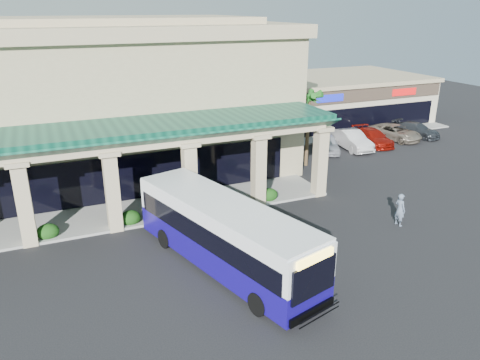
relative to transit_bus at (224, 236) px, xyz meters
name	(u,v)px	position (x,y,z in m)	size (l,w,h in m)	color
ground	(274,245)	(3.26, 1.00, -1.68)	(110.00, 110.00, 0.00)	black
main_building	(77,100)	(-4.74, 17.00, 3.99)	(30.80, 14.80, 11.35)	tan
arcade	(98,175)	(-4.74, 7.80, 1.17)	(30.00, 6.20, 5.70)	#093B2D
strip_mall	(321,99)	(21.26, 25.00, 0.77)	(22.50, 12.50, 4.90)	beige
palm_0	(308,125)	(11.76, 12.00, 1.62)	(2.40, 2.40, 6.60)	#175516
palm_1	(299,121)	(12.76, 15.00, 1.22)	(2.40, 2.40, 5.80)	#175516
broadleaf_tree	(253,117)	(10.76, 20.00, 0.72)	(2.60, 2.60, 4.81)	#133B0D
transit_bus	(224,236)	(0.00, 0.00, 0.00)	(2.80, 12.03, 3.36)	#130978
pedestrian	(400,210)	(11.05, 0.32, -0.70)	(0.72, 0.47, 1.97)	slate
car_silver	(327,143)	(15.41, 14.59, -0.91)	(1.82, 4.52, 1.54)	#B1B1BB
car_white	(351,140)	(17.87, 14.44, -0.84)	(1.78, 5.09, 1.68)	silver
car_red	(373,137)	(20.51, 14.79, -0.96)	(2.01, 4.93, 1.43)	maroon
car_gray	(395,132)	(23.58, 15.39, -0.95)	(2.41, 5.22, 1.45)	gray
car_extra	(416,130)	(26.31, 15.49, -1.00)	(1.92, 4.72, 1.37)	#2B2E34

